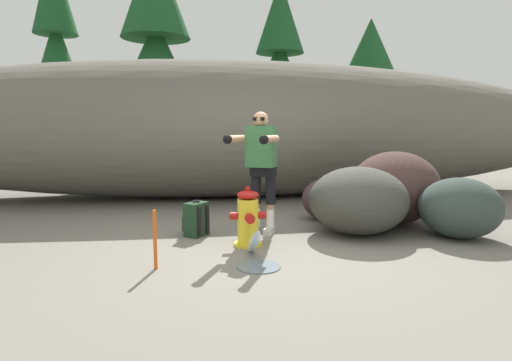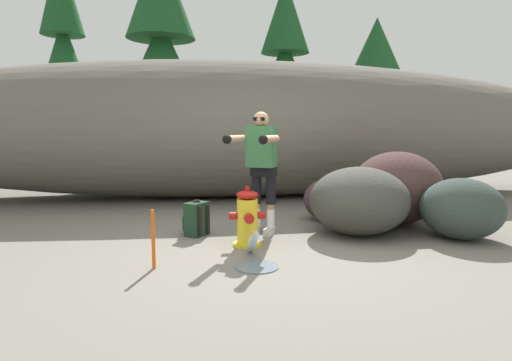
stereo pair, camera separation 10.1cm
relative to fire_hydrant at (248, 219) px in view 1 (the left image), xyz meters
name	(u,v)px [view 1 (the left image)]	position (x,y,z in m)	size (l,w,h in m)	color
ground_plane	(273,248)	(0.29, -0.07, -0.35)	(56.00, 56.00, 0.04)	slate
dirt_embankment	(236,129)	(0.29, 3.89, 1.06)	(16.16, 3.20, 2.77)	#666056
fire_hydrant	(248,219)	(0.00, 0.00, 0.00)	(0.43, 0.38, 0.72)	yellow
hydrant_water_jet	(255,248)	(0.00, -0.57, -0.20)	(0.45, 0.89, 0.48)	silver
utility_worker	(261,158)	(0.25, 0.52, 0.69)	(0.78, 1.04, 1.61)	beige
spare_backpack	(196,219)	(-0.60, 0.60, -0.11)	(0.36, 0.36, 0.47)	#1E3823
boulder_large	(358,200)	(1.53, 0.37, 0.12)	(1.28, 1.32, 0.90)	#3F4039
boulder_mid	(395,187)	(2.32, 0.92, 0.21)	(1.41, 1.28, 1.07)	#442E2B
boulder_small	(460,208)	(2.73, -0.04, 0.06)	(1.02, 0.96, 0.78)	#34413C
boulder_outlier	(327,199)	(1.40, 1.28, -0.01)	(0.77, 0.70, 0.64)	#412F35
pine_tree_far_left	(57,49)	(-5.04, 10.79, 3.74)	(2.23, 2.23, 7.46)	#47331E
pine_tree_left	(156,55)	(-1.52, 7.54, 3.11)	(2.94, 2.94, 6.52)	#47331E
pine_tree_center	(280,66)	(2.20, 8.54, 3.04)	(2.33, 2.33, 6.03)	#47331E
pine_tree_right	(369,88)	(5.28, 8.71, 2.43)	(2.68, 2.68, 4.99)	#47331E
survey_stake	(155,240)	(-1.03, -0.71, -0.03)	(0.04, 0.04, 0.60)	#E55914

